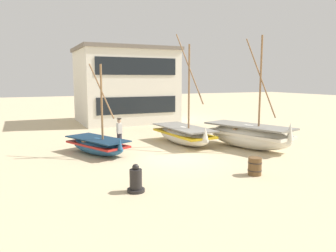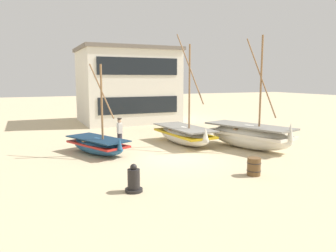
{
  "view_description": "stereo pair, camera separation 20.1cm",
  "coord_description": "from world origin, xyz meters",
  "views": [
    {
      "loc": [
        -6.74,
        -13.63,
        3.73
      ],
      "look_at": [
        0.0,
        1.0,
        1.4
      ],
      "focal_mm": 34.84,
      "sensor_mm": 36.0,
      "label": 1
    },
    {
      "loc": [
        -6.56,
        -13.71,
        3.73
      ],
      "look_at": [
        0.0,
        1.0,
        1.4
      ],
      "focal_mm": 34.84,
      "sensor_mm": 36.0,
      "label": 2
    }
  ],
  "objects": [
    {
      "name": "capstan_winch",
      "position": [
        -3.34,
        -3.69,
        0.38
      ],
      "size": [
        0.59,
        0.59,
        0.95
      ],
      "color": "black",
      "rests_on": "ground"
    },
    {
      "name": "fishing_boat_near_left",
      "position": [
        -3.26,
        2.35,
        0.46
      ],
      "size": [
        2.74,
        3.91,
        4.48
      ],
      "color": "#23517A",
      "rests_on": "ground"
    },
    {
      "name": "fisherman_by_hull",
      "position": [
        -1.96,
        2.9,
        0.83
      ],
      "size": [
        0.26,
        0.36,
        1.68
      ],
      "color": "#33333D",
      "rests_on": "ground"
    },
    {
      "name": "harbor_building_main",
      "position": [
        1.84,
        13.86,
        3.2
      ],
      "size": [
        8.14,
        6.5,
        6.37
      ],
      "color": "silver",
      "rests_on": "ground"
    },
    {
      "name": "fishing_boat_centre_large",
      "position": [
        1.82,
        2.81,
        0.57
      ],
      "size": [
        2.07,
        4.69,
        6.28
      ],
      "color": "silver",
      "rests_on": "ground"
    },
    {
      "name": "fishing_boat_far_right",
      "position": [
        4.47,
        0.28,
        0.71
      ],
      "size": [
        3.1,
        5.21,
        5.93
      ],
      "color": "silver",
      "rests_on": "ground"
    },
    {
      "name": "wooden_barrel",
      "position": [
        1.52,
        -3.82,
        0.35
      ],
      "size": [
        0.56,
        0.56,
        0.7
      ],
      "color": "brown",
      "rests_on": "ground"
    },
    {
      "name": "ground_plane",
      "position": [
        0.0,
        0.0,
        0.0
      ],
      "size": [
        120.0,
        120.0,
        0.0
      ],
      "primitive_type": "plane",
      "color": "#CCB78E"
    }
  ]
}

